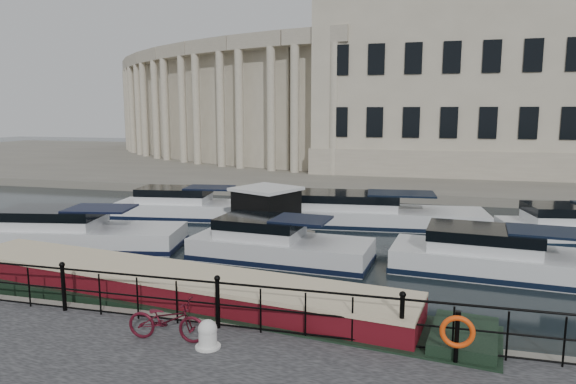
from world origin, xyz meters
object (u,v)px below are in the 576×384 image
Objects in this scene: life_ring_post at (457,333)px; narrowboat at (168,301)px; bicycle at (167,320)px; harbour_hut at (266,214)px; mooring_bollard at (208,335)px.

life_ring_post is 7.50m from narrowboat.
bicycle is 11.65m from harbour_hut.
harbour_hut reaches higher than mooring_bollard.
bicycle is 1.62× the size of life_ring_post.
life_ring_post is (5.84, 0.40, 0.21)m from bicycle.
life_ring_post is 13.29m from harbour_hut.
narrowboat is (-2.27, 2.60, -0.46)m from mooring_bollard.
harbour_hut is at bearing 98.33° from narrowboat.
bicycle is 2.91× the size of mooring_bollard.
bicycle is at bearing -58.88° from harbour_hut.
harbour_hut reaches higher than bicycle.
harbour_hut is (-2.33, 11.66, 0.13)m from mooring_bollard.
narrowboat is 4.06× the size of harbour_hut.
life_ring_post reaches higher than bicycle.
harbour_hut is at bearing 3.53° from bicycle.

